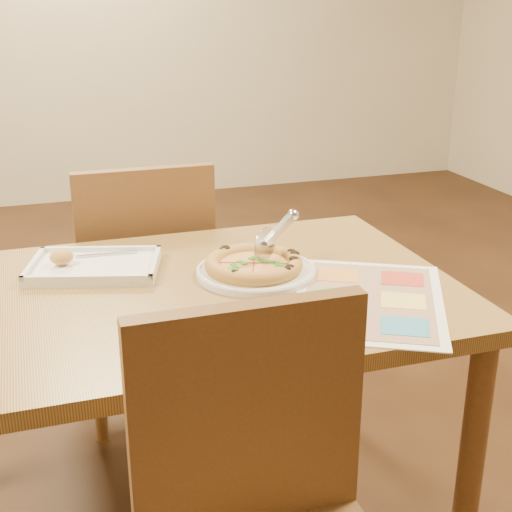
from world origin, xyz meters
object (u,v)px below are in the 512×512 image
object	(u,v)px
chair_far	(144,264)
pizza	(254,265)
dining_table	(185,323)
chair_near	(264,506)
pizza_cutter	(274,235)
appetizer_tray	(92,267)
menu	(369,299)
plate	(256,272)

from	to	relation	value
chair_far	pizza	size ratio (longest dim) A/B	1.92
dining_table	chair_near	size ratio (longest dim) A/B	2.77
pizza_cutter	chair_near	bearing A→B (deg)	-146.62
appetizer_tray	chair_near	bearing A→B (deg)	-76.30
pizza_cutter	appetizer_tray	xyz separation A→B (m)	(-0.44, 0.12, -0.08)
pizza	pizza_cutter	xyz separation A→B (m)	(0.06, 0.03, 0.06)
menu	dining_table	bearing A→B (deg)	154.06
plate	pizza	distance (m)	0.02
chair_near	plate	bearing A→B (deg)	73.16
menu	chair_far	bearing A→B (deg)	116.25
plate	menu	world-z (taller)	plate
chair_far	plate	size ratio (longest dim) A/B	1.58
plate	pizza_cutter	world-z (taller)	pizza_cutter
pizza	menu	xyz separation A→B (m)	(0.20, -0.23, -0.03)
pizza	pizza_cutter	distance (m)	0.09
plate	pizza	size ratio (longest dim) A/B	1.22
dining_table	chair_near	bearing A→B (deg)	-90.00
chair_far	appetizer_tray	distance (m)	0.48
plate	pizza_cutter	distance (m)	0.10
plate	menu	size ratio (longest dim) A/B	0.63
chair_near	menu	distance (m)	0.59
plate	appetizer_tray	distance (m)	0.41
chair_far	menu	distance (m)	0.90
appetizer_tray	menu	bearing A→B (deg)	-33.03
dining_table	chair_near	xyz separation A→B (m)	(0.00, -0.60, -0.07)
pizza	appetizer_tray	distance (m)	0.41
pizza_cutter	appetizer_tray	distance (m)	0.47
menu	appetizer_tray	bearing A→B (deg)	146.97
pizza	pizza_cutter	world-z (taller)	pizza_cutter
dining_table	pizza	size ratio (longest dim) A/B	5.31
chair_near	pizza_cutter	xyz separation A→B (m)	(0.25, 0.67, 0.25)
chair_near	pizza_cutter	bearing A→B (deg)	69.42
chair_far	plate	bearing A→B (deg)	109.03
pizza	chair_near	bearing A→B (deg)	-106.35
chair_near	plate	world-z (taller)	chair_near
pizza	appetizer_tray	bearing A→B (deg)	158.40
chair_near	pizza	distance (m)	0.69
dining_table	menu	world-z (taller)	menu
dining_table	chair_far	size ratio (longest dim) A/B	2.77
chair_near	plate	size ratio (longest dim) A/B	1.58
pizza	pizza_cutter	size ratio (longest dim) A/B	1.67
dining_table	appetizer_tray	distance (m)	0.29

